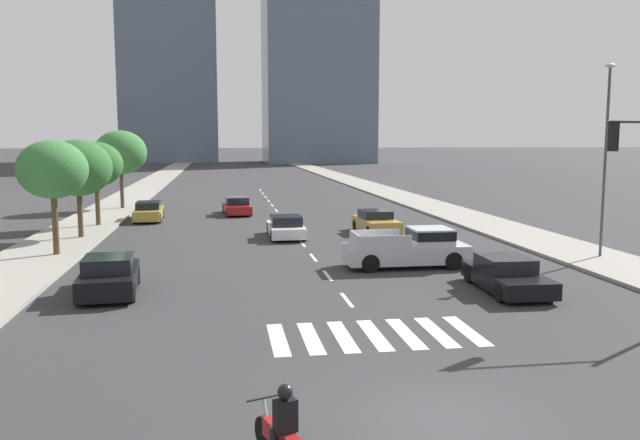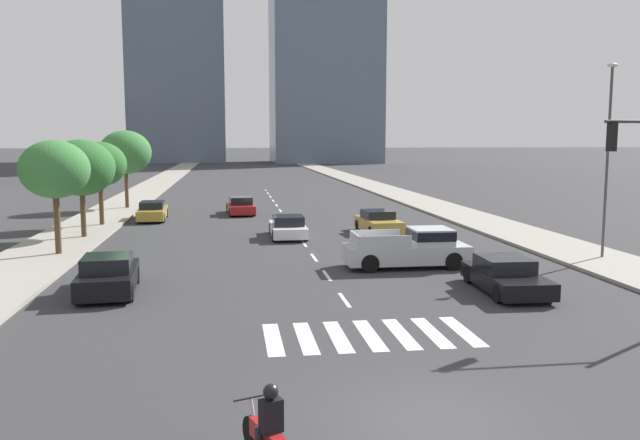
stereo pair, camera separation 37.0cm
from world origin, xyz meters
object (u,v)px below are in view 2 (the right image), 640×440
Objects in this scene: sedan_black_1 at (108,276)px; sedan_gold_3 at (153,211)px; street_tree_fourth at (125,152)px; motorcycle_trailing at (269,435)px; sedan_white_5 at (288,227)px; street_tree_nearest at (55,170)px; street_tree_third at (100,164)px; street_lamp_east at (608,148)px; sedan_red_2 at (241,206)px; sedan_black_4 at (506,276)px; pickup_truck at (412,248)px; street_tree_second at (81,168)px; sedan_gold_0 at (378,223)px.

sedan_black_1 is 0.92× the size of sedan_gold_3.
motorcycle_trailing is at bearing -78.36° from street_tree_fourth.
sedan_white_5 is 0.83× the size of street_tree_nearest.
street_tree_third is 10.14m from street_tree_fourth.
sedan_black_1 is at bearing -170.60° from street_lamp_east.
sedan_red_2 is 0.85× the size of street_tree_nearest.
street_tree_third is at bearing -136.23° from sedan_black_4.
street_tree_third is (0.00, 10.42, -0.16)m from street_tree_nearest.
sedan_white_5 is at bearing 116.25° from pickup_truck.
street_tree_third is (-8.53, 31.27, 3.30)m from motorcycle_trailing.
sedan_black_1 is 18.84m from street_tree_third.
street_tree_second is at bearing 85.68° from sedan_white_5.
motorcycle_trailing is 0.45× the size of sedan_red_2.
sedan_white_5 is at bearing -26.05° from motorcycle_trailing.
street_tree_fourth is at bearing 134.72° from street_lamp_east.
motorcycle_trailing is 22.79m from street_tree_nearest.
sedan_black_4 is 23.32m from street_tree_second.
street_tree_nearest reaches higher than sedan_black_4.
motorcycle_trailing is 0.43× the size of sedan_gold_3.
street_tree_fourth reaches higher than pickup_truck.
sedan_black_1 is at bearing -179.14° from sedan_gold_3.
sedan_black_1 reaches higher than sedan_gold_0.
motorcycle_trailing is 27.34m from sedan_gold_0.
street_tree_third is at bearing 135.95° from pickup_truck.
street_tree_nearest is at bearing 170.08° from street_lamp_east.
street_tree_fourth reaches higher than sedan_red_2.
sedan_gold_0 is 13.27m from sedan_red_2.
motorcycle_trailing is at bearing 174.50° from sedan_white_5.
street_tree_nearest is at bearing 163.28° from pickup_truck.
street_tree_nearest is at bearing -90.00° from street_tree_second.
street_tree_nearest is (-11.12, -4.44, 3.48)m from sedan_white_5.
sedan_black_1 is 0.95× the size of sedan_black_4.
sedan_gold_0 is 0.50× the size of street_lamp_east.
street_tree_third reaches higher than pickup_truck.
sedan_white_5 is at bearing 147.05° from street_lamp_east.
street_tree_nearest is (-3.63, 7.78, 3.42)m from sedan_black_1.
pickup_truck is 1.15× the size of sedan_black_4.
street_tree_third is at bearing -4.94° from motorcycle_trailing.
pickup_truck is at bearing -58.25° from street_tree_fourth.
street_tree_fourth is at bearing 58.56° from sedan_red_2.
pickup_truck is 1.12× the size of sedan_gold_3.
sedan_gold_3 is at bearing 109.98° from sedan_red_2.
sedan_gold_3 is at bearing 125.45° from pickup_truck.
sedan_red_2 is 11.87m from sedan_white_5.
street_tree_second is at bearing -90.00° from street_tree_fourth.
street_tree_third is at bearing -110.78° from sedan_gold_0.
sedan_gold_0 is 0.97× the size of sedan_red_2.
sedan_black_1 reaches higher than sedan_black_4.
sedan_red_2 is 0.95× the size of sedan_gold_3.
sedan_gold_0 reaches higher than sedan_gold_3.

